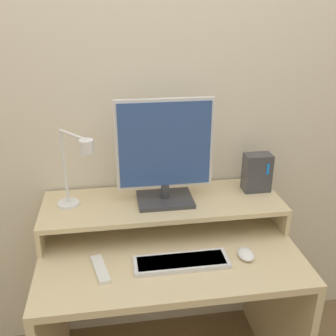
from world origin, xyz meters
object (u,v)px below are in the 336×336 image
(monitor, at_px, (165,153))
(desk_lamp, at_px, (76,169))
(mouse, at_px, (246,254))
(router_dock, at_px, (257,172))
(keyboard, at_px, (181,262))
(remote_control, at_px, (100,269))

(monitor, relative_size, desk_lamp, 1.33)
(mouse, bearing_deg, router_dock, 65.55)
(keyboard, bearing_deg, monitor, 94.39)
(router_dock, bearing_deg, keyboard, -140.95)
(desk_lamp, distance_m, keyboard, 0.55)
(remote_control, bearing_deg, monitor, 44.56)
(monitor, height_order, mouse, monitor)
(router_dock, relative_size, keyboard, 0.48)
(monitor, bearing_deg, desk_lamp, -173.97)
(remote_control, bearing_deg, desk_lamp, 107.61)
(desk_lamp, bearing_deg, keyboard, -32.74)
(monitor, bearing_deg, remote_control, -135.44)
(router_dock, relative_size, remote_control, 1.02)
(keyboard, relative_size, remote_control, 2.13)
(monitor, distance_m, mouse, 0.52)
(desk_lamp, relative_size, router_dock, 1.93)
(keyboard, bearing_deg, mouse, 1.37)
(desk_lamp, height_order, mouse, desk_lamp)
(desk_lamp, height_order, keyboard, desk_lamp)
(router_dock, relative_size, mouse, 1.93)
(mouse, bearing_deg, monitor, 135.31)
(desk_lamp, xyz_separation_m, keyboard, (0.38, -0.25, -0.31))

